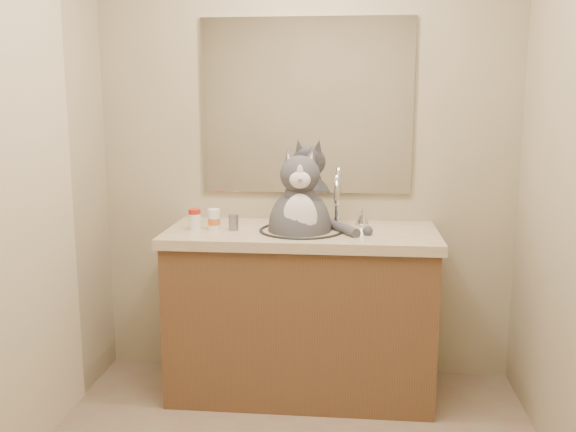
# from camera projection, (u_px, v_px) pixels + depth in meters

# --- Properties ---
(room) EXTENTS (2.22, 2.52, 2.42)m
(room) POSITION_uv_depth(u_px,v_px,m) (279.00, 187.00, 2.16)
(room) COLOR #85735C
(room) RESTS_ON ground
(vanity) EXTENTS (1.34, 0.59, 1.12)m
(vanity) POSITION_uv_depth(u_px,v_px,m) (301.00, 309.00, 3.25)
(vanity) COLOR brown
(vanity) RESTS_ON ground
(mirror) EXTENTS (1.10, 0.02, 0.90)m
(mirror) POSITION_uv_depth(u_px,v_px,m) (306.00, 106.00, 3.32)
(mirror) COLOR white
(mirror) RESTS_ON room
(shower_curtain) EXTENTS (0.02, 1.30, 1.93)m
(shower_curtain) POSITION_uv_depth(u_px,v_px,m) (4.00, 224.00, 2.40)
(shower_curtain) COLOR beige
(shower_curtain) RESTS_ON ground
(cat) EXTENTS (0.47, 0.37, 0.63)m
(cat) POSITION_uv_depth(u_px,v_px,m) (300.00, 222.00, 3.15)
(cat) COLOR #444549
(cat) RESTS_ON vanity
(pill_bottle_redcap) EXTENTS (0.07, 0.07, 0.10)m
(pill_bottle_redcap) POSITION_uv_depth(u_px,v_px,m) (195.00, 219.00, 3.17)
(pill_bottle_redcap) COLOR white
(pill_bottle_redcap) RESTS_ON vanity
(pill_bottle_orange) EXTENTS (0.07, 0.07, 0.10)m
(pill_bottle_orange) POSITION_uv_depth(u_px,v_px,m) (214.00, 220.00, 3.17)
(pill_bottle_orange) COLOR white
(pill_bottle_orange) RESTS_ON vanity
(grey_canister) EXTENTS (0.06, 0.06, 0.08)m
(grey_canister) POSITION_uv_depth(u_px,v_px,m) (234.00, 222.00, 3.16)
(grey_canister) COLOR gray
(grey_canister) RESTS_ON vanity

